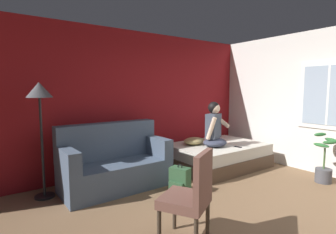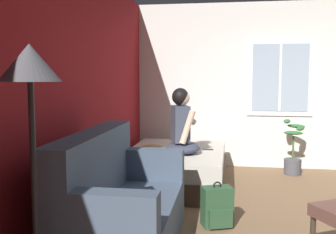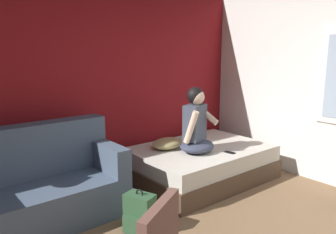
{
  "view_description": "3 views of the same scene",
  "coord_description": "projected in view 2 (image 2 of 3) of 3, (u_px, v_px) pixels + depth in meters",
  "views": [
    {
      "loc": [
        -2.71,
        -1.77,
        1.6
      ],
      "look_at": [
        -0.04,
        1.96,
        1.11
      ],
      "focal_mm": 28.0,
      "sensor_mm": 36.0,
      "label": 1
    },
    {
      "loc": [
        -4.16,
        1.18,
        1.51
      ],
      "look_at": [
        0.33,
        1.9,
        1.04
      ],
      "focal_mm": 42.0,
      "sensor_mm": 36.0,
      "label": 2
    },
    {
      "loc": [
        -1.97,
        -1.27,
        1.81
      ],
      "look_at": [
        0.43,
        1.74,
        1.04
      ],
      "focal_mm": 35.0,
      "sensor_mm": 36.0,
      "label": 3
    }
  ],
  "objects": [
    {
      "name": "backpack",
      "position": [
        217.0,
        207.0,
        3.96
      ],
      "size": [
        0.31,
        0.34,
        0.46
      ],
      "color": "#2D5133",
      "rests_on": "ground"
    },
    {
      "name": "wall_back_accent",
      "position": [
        82.0,
        91.0,
        4.36
      ],
      "size": [
        9.85,
        0.16,
        2.7
      ],
      "primitive_type": "cube",
      "color": "maroon",
      "rests_on": "ground"
    },
    {
      "name": "person_seated",
      "position": [
        182.0,
        127.0,
        5.22
      ],
      "size": [
        0.64,
        0.59,
        0.88
      ],
      "color": "#383D51",
      "rests_on": "bed"
    },
    {
      "name": "cell_phone",
      "position": [
        208.0,
        149.0,
        5.51
      ],
      "size": [
        0.09,
        0.15,
        0.01
      ],
      "primitive_type": "cube",
      "rotation": [
        0.0,
        0.0,
        0.12
      ],
      "color": "black",
      "rests_on": "bed"
    },
    {
      "name": "bed",
      "position": [
        176.0,
        167.0,
        5.5
      ],
      "size": [
        1.93,
        1.37,
        0.48
      ],
      "color": "#4C3828",
      "rests_on": "ground"
    },
    {
      "name": "potted_plant",
      "position": [
        293.0,
        155.0,
        6.03
      ],
      "size": [
        0.39,
        0.37,
        0.85
      ],
      "color": "#4C4C51",
      "rests_on": "ground"
    },
    {
      "name": "wall_side_with_window",
      "position": [
        304.0,
        86.0,
        6.38
      ],
      "size": [
        0.19,
        6.87,
        2.7
      ],
      "color": "silver",
      "rests_on": "ground"
    },
    {
      "name": "throw_pillow",
      "position": [
        152.0,
        150.0,
        5.1
      ],
      "size": [
        0.54,
        0.44,
        0.14
      ],
      "primitive_type": "ellipsoid",
      "rotation": [
        0.0,
        0.0,
        0.18
      ],
      "color": "tan",
      "rests_on": "bed"
    },
    {
      "name": "floor_lamp",
      "position": [
        31.0,
        90.0,
        2.29
      ],
      "size": [
        0.36,
        0.36,
        1.7
      ],
      "color": "black",
      "rests_on": "ground"
    },
    {
      "name": "couch",
      "position": [
        119.0,
        207.0,
        3.37
      ],
      "size": [
        1.71,
        0.85,
        1.04
      ],
      "color": "#47566B",
      "rests_on": "ground"
    }
  ]
}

